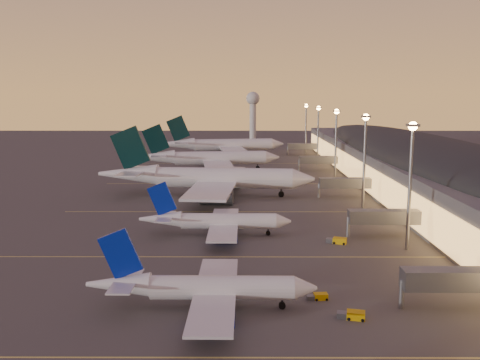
% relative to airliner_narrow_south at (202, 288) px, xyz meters
% --- Properties ---
extents(ground, '(700.00, 700.00, 0.00)m').
position_rel_airliner_narrow_south_xyz_m(ground, '(3.32, 30.10, -3.14)').
color(ground, '#3C3937').
extents(airliner_narrow_south, '(33.92, 30.18, 12.16)m').
position_rel_airliner_narrow_south_xyz_m(airliner_narrow_south, '(0.00, 0.00, 0.00)').
color(airliner_narrow_south, silver).
rests_on(airliner_narrow_south, ground).
extents(airliner_narrow_north, '(33.91, 30.15, 12.17)m').
position_rel_airliner_narrow_south_xyz_m(airliner_narrow_north, '(-0.05, 41.25, 0.00)').
color(airliner_narrow_north, silver).
rests_on(airliner_narrow_north, ground).
extents(airliner_wide_near, '(67.48, 61.69, 21.58)m').
position_rel_airliner_narrow_south_xyz_m(airliner_wide_near, '(-5.35, 87.83, 2.41)').
color(airliner_wide_near, silver).
rests_on(airliner_wide_near, ground).
extents(airliner_wide_mid, '(60.10, 55.08, 19.22)m').
position_rel_airliner_narrow_south_xyz_m(airliner_wide_mid, '(-8.22, 143.00, 1.80)').
color(airliner_wide_mid, silver).
rests_on(airliner_wide_mid, ground).
extents(airliner_wide_far, '(64.08, 58.97, 20.52)m').
position_rel_airliner_narrow_south_xyz_m(airliner_wide_far, '(-4.07, 196.79, 2.14)').
color(airliner_wide_far, silver).
rests_on(airliner_wide_far, ground).
extents(terminal_building, '(56.35, 255.00, 17.46)m').
position_rel_airliner_narrow_south_xyz_m(terminal_building, '(65.15, 102.57, 5.64)').
color(terminal_building, '#535358').
rests_on(terminal_building, ground).
extents(light_masts, '(2.20, 217.20, 25.90)m').
position_rel_airliner_narrow_south_xyz_m(light_masts, '(39.32, 95.10, 14.41)').
color(light_masts, gray).
rests_on(light_masts, ground).
extents(radar_tower, '(9.00, 9.00, 32.50)m').
position_rel_airliner_narrow_south_xyz_m(radar_tower, '(13.32, 290.10, 18.73)').
color(radar_tower, silver).
rests_on(radar_tower, ground).
extents(lane_markings, '(90.00, 180.36, 0.00)m').
position_rel_airliner_narrow_south_xyz_m(lane_markings, '(3.32, 70.10, -3.14)').
color(lane_markings, '#D8C659').
rests_on(lane_markings, ground).
extents(baggage_tug_a, '(4.10, 2.36, 1.15)m').
position_rel_airliner_narrow_south_xyz_m(baggage_tug_a, '(21.40, -3.62, -2.62)').
color(baggage_tug_a, '#D19F05').
rests_on(baggage_tug_a, ground).
extents(baggage_tug_b, '(3.33, 1.63, 0.96)m').
position_rel_airliner_narrow_south_xyz_m(baggage_tug_b, '(17.59, 3.50, -2.71)').
color(baggage_tug_b, '#D19F05').
rests_on(baggage_tug_b, ground).
extents(baggage_tug_c, '(4.50, 3.05, 1.25)m').
position_rel_airliner_narrow_south_xyz_m(baggage_tug_c, '(26.01, 34.66, -2.57)').
color(baggage_tug_c, '#D19F05').
rests_on(baggage_tug_c, ground).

